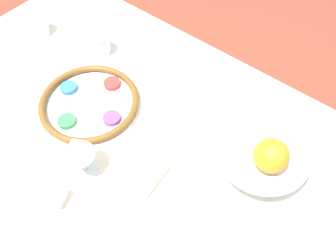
% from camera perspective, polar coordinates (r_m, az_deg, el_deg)
% --- Properties ---
extents(ground_plane, '(8.00, 8.00, 0.00)m').
position_cam_1_polar(ground_plane, '(1.61, -4.85, -15.84)').
color(ground_plane, brown).
extents(dining_table, '(1.37, 0.87, 0.76)m').
position_cam_1_polar(dining_table, '(1.26, -6.08, -10.19)').
color(dining_table, silver).
rests_on(dining_table, ground_plane).
extents(seder_plate, '(0.29, 0.29, 0.03)m').
position_cam_1_polar(seder_plate, '(0.98, -13.34, 4.07)').
color(seder_plate, silver).
rests_on(seder_plate, dining_table).
extents(wine_glass, '(0.08, 0.08, 0.15)m').
position_cam_1_polar(wine_glass, '(0.79, -15.63, -3.66)').
color(wine_glass, silver).
rests_on(wine_glass, dining_table).
extents(fruit_stand, '(0.23, 0.23, 0.11)m').
position_cam_1_polar(fruit_stand, '(0.81, 16.17, -4.11)').
color(fruit_stand, silver).
rests_on(fruit_stand, dining_table).
extents(orange_fruit, '(0.08, 0.08, 0.08)m').
position_cam_1_polar(orange_fruit, '(0.74, 17.51, -4.97)').
color(orange_fruit, orange).
rests_on(orange_fruit, fruit_stand).
extents(bread_plate, '(0.19, 0.19, 0.02)m').
position_cam_1_polar(bread_plate, '(0.84, -4.18, -8.19)').
color(bread_plate, silver).
rests_on(bread_plate, dining_table).
extents(napkin_roll, '(0.15, 0.10, 0.05)m').
position_cam_1_polar(napkin_roll, '(0.86, -22.16, -10.34)').
color(napkin_roll, white).
rests_on(napkin_roll, dining_table).
extents(cup_near, '(0.07, 0.07, 0.07)m').
position_cam_1_polar(cup_near, '(1.25, -21.77, 16.05)').
color(cup_near, silver).
rests_on(cup_near, dining_table).
extents(cup_mid, '(0.07, 0.07, 0.07)m').
position_cam_1_polar(cup_mid, '(1.12, -11.88, 13.86)').
color(cup_mid, silver).
rests_on(cup_mid, dining_table).
extents(fork_left, '(0.05, 0.19, 0.01)m').
position_cam_1_polar(fork_left, '(1.09, -1.95, 11.39)').
color(fork_left, silver).
rests_on(fork_left, dining_table).
extents(fork_right, '(0.05, 0.19, 0.01)m').
position_cam_1_polar(fork_right, '(1.07, -0.70, 10.70)').
color(fork_right, silver).
rests_on(fork_right, dining_table).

